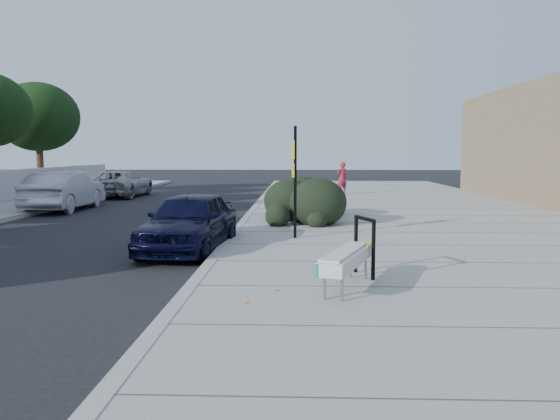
# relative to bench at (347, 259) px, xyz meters

# --- Properties ---
(ground) EXTENTS (120.00, 120.00, 0.00)m
(ground) POSITION_rel_bench_xyz_m (-2.50, 2.11, -0.62)
(ground) COLOR black
(ground) RESTS_ON ground
(sidewalk_near) EXTENTS (11.20, 50.00, 0.15)m
(sidewalk_near) POSITION_rel_bench_xyz_m (3.10, 7.11, -0.55)
(sidewalk_near) COLOR gray
(sidewalk_near) RESTS_ON ground
(curb_near) EXTENTS (0.22, 50.00, 0.17)m
(curb_near) POSITION_rel_bench_xyz_m (-2.50, 7.11, -0.54)
(curb_near) COLOR #9E9E99
(curb_near) RESTS_ON ground
(tree_far_f) EXTENTS (4.40, 4.40, 6.07)m
(tree_far_f) POSITION_rel_bench_xyz_m (-15.00, 21.11, 3.57)
(tree_far_f) COLOR #332114
(tree_far_f) RESTS_ON ground
(bench) EXTENTS (1.06, 1.98, 0.60)m
(bench) POSITION_rel_bench_xyz_m (0.00, 0.00, 0.00)
(bench) COLOR gray
(bench) RESTS_ON sidewalk_near
(bike_rack) EXTENTS (0.30, 0.67, 1.04)m
(bike_rack) POSITION_rel_bench_xyz_m (0.39, 0.90, 0.15)
(bike_rack) COLOR black
(bike_rack) RESTS_ON sidewalk_near
(sign_post) EXTENTS (0.13, 0.32, 2.79)m
(sign_post) POSITION_rel_bench_xyz_m (-0.87, 5.07, 1.10)
(sign_post) COLOR black
(sign_post) RESTS_ON sidewalk_near
(hedge) EXTENTS (2.82, 4.49, 1.56)m
(hedge) POSITION_rel_bench_xyz_m (-0.44, 9.11, 0.31)
(hedge) COLOR black
(hedge) RESTS_ON sidewalk_near
(sedan_navy) EXTENTS (2.02, 4.21, 1.39)m
(sedan_navy) POSITION_rel_bench_xyz_m (-3.30, 4.02, 0.07)
(sedan_navy) COLOR black
(sedan_navy) RESTS_ON ground
(wagon_silver) EXTENTS (1.74, 4.75, 1.56)m
(wagon_silver) POSITION_rel_bench_xyz_m (-10.00, 12.67, 0.16)
(wagon_silver) COLOR #A8A8AD
(wagon_silver) RESTS_ON ground
(suv_silver) EXTENTS (2.31, 4.89, 1.35)m
(suv_silver) POSITION_rel_bench_xyz_m (-9.90, 19.22, 0.05)
(suv_silver) COLOR #999D9E
(suv_silver) RESTS_ON ground
(pedestrian) EXTENTS (0.72, 0.65, 1.64)m
(pedestrian) POSITION_rel_bench_xyz_m (1.43, 19.36, 0.35)
(pedestrian) COLOR maroon
(pedestrian) RESTS_ON sidewalk_near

